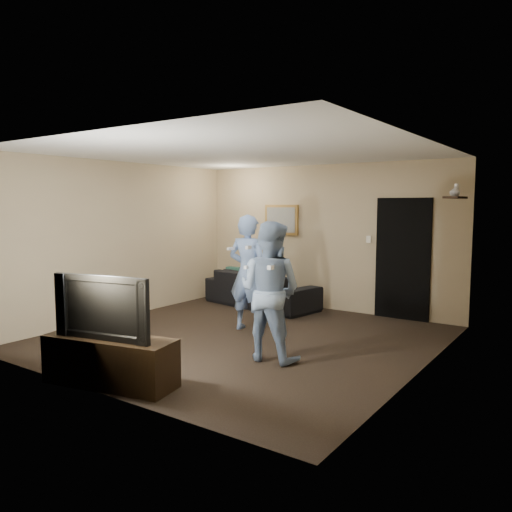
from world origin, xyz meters
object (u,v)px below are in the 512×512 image
Objects in this scene: wii_player_left at (248,273)px; wii_player_right at (270,291)px; tv_console at (110,361)px; sofa at (261,289)px; television at (108,306)px.

wii_player_left is 1.03× the size of wii_player_right.
wii_player_left reaches higher than tv_console.
wii_player_right is (1.87, -2.57, 0.52)m from sofa.
wii_player_left is at bearing 135.91° from wii_player_right.
tv_console is 2.77m from wii_player_left.
wii_player_left is at bearing 128.57° from sofa.
television is at bearing 113.44° from sofa.
wii_player_left is (0.83, -1.56, 0.55)m from sofa.
wii_player_left is (-0.14, 2.70, 0.03)m from television.
television is at bearing -118.29° from wii_player_right.
tv_console is (0.96, -4.26, -0.08)m from sofa.
sofa is at bearing 117.86° from wii_player_left.
sofa is 1.85m from wii_player_left.
wii_player_right is at bearing 50.00° from tv_console.
tv_console is 0.59m from television.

